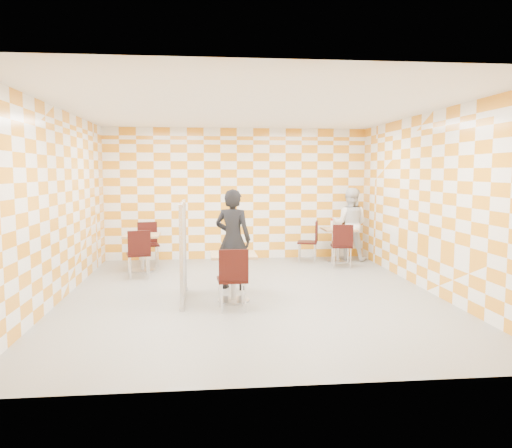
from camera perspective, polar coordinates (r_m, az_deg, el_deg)
The scene contains 15 objects.
room_shell at distance 8.55m, azimuth -0.90°, elevation 2.57°, with size 7.00×7.00×7.00m.
main_table at distance 7.76m, azimuth -2.60°, elevation -5.17°, with size 0.70×0.70×0.75m.
second_table at distance 11.33m, azimuth 9.39°, elevation -1.70°, with size 0.70×0.70×0.75m.
empty_table at distance 10.35m, azimuth -12.90°, elevation -2.50°, with size 0.70×0.70×0.75m.
chair_main_front at distance 7.18m, azimuth -2.66°, elevation -5.80°, with size 0.44×0.45×0.92m.
chair_second_front at distance 10.58m, azimuth 9.81°, elevation -2.07°, with size 0.48×0.48×0.92m.
chair_second_side at distance 11.13m, azimuth 6.38°, elevation -1.62°, with size 0.53×0.52×0.92m.
chair_empty_near at distance 9.63m, azimuth -13.24°, elevation -2.93°, with size 0.51×0.51×0.92m.
chair_empty_far at distance 11.00m, azimuth -12.24°, elevation -1.80°, with size 0.50×0.51×0.92m.
partition at distance 7.86m, azimuth -8.33°, elevation -3.00°, with size 0.08×1.38×1.55m.
man_dark at distance 8.52m, azimuth -2.66°, elevation -1.76°, with size 0.63×0.41×1.72m, color black.
man_white at distance 11.55m, azimuth 10.70°, elevation -0.01°, with size 0.80×0.62×1.65m, color white.
pizza_on_foil at distance 7.70m, azimuth -2.60°, elevation -3.30°, with size 0.40×0.40×0.04m.
sport_bottle at distance 11.40m, azimuth 8.67°, elevation 0.02°, with size 0.06×0.06×0.20m.
soda_bottle at distance 11.42m, azimuth 9.96°, elevation 0.08°, with size 0.07×0.07×0.23m.
Camera 1 is at (-0.74, -7.96, 2.01)m, focal length 35.00 mm.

